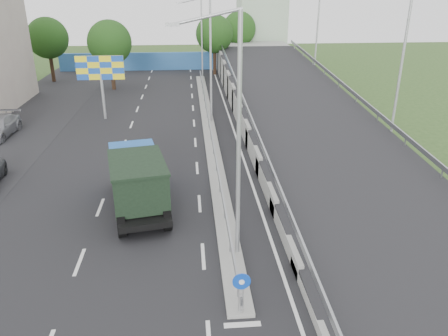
{
  "coord_description": "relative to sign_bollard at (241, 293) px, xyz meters",
  "views": [
    {
      "loc": [
        -1.63,
        -10.12,
        10.97
      ],
      "look_at": [
        0.11,
        10.7,
        2.2
      ],
      "focal_mm": 35.0,
      "sensor_mm": 36.0,
      "label": 1
    }
  ],
  "objects": [
    {
      "name": "road_surface",
      "position": [
        -3.0,
        17.83,
        -1.03
      ],
      "size": [
        26.0,
        90.0,
        0.04
      ],
      "primitive_type": "cube",
      "color": "black",
      "rests_on": "ground"
    },
    {
      "name": "median",
      "position": [
        0.0,
        21.83,
        -0.93
      ],
      "size": [
        1.0,
        44.0,
        0.2
      ],
      "primitive_type": "cube",
      "color": "gray",
      "rests_on": "ground"
    },
    {
      "name": "overpass_ramp",
      "position": [
        7.5,
        21.83,
        0.72
      ],
      "size": [
        10.0,
        50.0,
        3.5
      ],
      "color": "gray",
      "rests_on": "ground"
    },
    {
      "name": "median_guardrail",
      "position": [
        0.0,
        21.83,
        -0.28
      ],
      "size": [
        0.09,
        44.0,
        0.71
      ],
      "color": "gray",
      "rests_on": "median"
    },
    {
      "name": "sign_bollard",
      "position": [
        0.0,
        0.0,
        0.0
      ],
      "size": [
        0.64,
        0.23,
        1.67
      ],
      "color": "black",
      "rests_on": "median"
    },
    {
      "name": "lamp_post_near",
      "position": [
        0.11,
        3.83,
        4.77
      ],
      "size": [
        2.74,
        0.18,
        10.08
      ],
      "color": "#B2B5B7",
      "rests_on": "median"
    },
    {
      "name": "lamp_post_mid",
      "position": [
        0.11,
        23.83,
        4.77
      ],
      "size": [
        2.74,
        0.18,
        10.08
      ],
      "color": "#B2B5B7",
      "rests_on": "median"
    },
    {
      "name": "lamp_post_far",
      "position": [
        0.11,
        43.83,
        4.77
      ],
      "size": [
        2.74,
        0.18,
        10.08
      ],
      "color": "#B2B5B7",
      "rests_on": "median"
    },
    {
      "name": "blue_wall",
      "position": [
        -4.0,
        49.83,
        0.17
      ],
      "size": [
        30.0,
        0.5,
        2.4
      ],
      "primitive_type": "cube",
      "color": "#2A5E9C",
      "rests_on": "ground"
    },
    {
      "name": "church",
      "position": [
        10.0,
        57.83,
        4.28
      ],
      "size": [
        7.0,
        7.0,
        13.8
      ],
      "color": "#B2CCAD",
      "rests_on": "ground"
    },
    {
      "name": "billboard",
      "position": [
        -9.0,
        25.83,
        3.15
      ],
      "size": [
        4.0,
        0.24,
        5.5
      ],
      "color": "#B2B5B7",
      "rests_on": "ground"
    },
    {
      "name": "tree_left_mid",
      "position": [
        -10.0,
        37.83,
        4.14
      ],
      "size": [
        4.8,
        4.8,
        7.6
      ],
      "color": "black",
      "rests_on": "ground"
    },
    {
      "name": "tree_median_far",
      "position": [
        2.0,
        45.83,
        4.14
      ],
      "size": [
        4.8,
        4.8,
        7.6
      ],
      "color": "black",
      "rests_on": "ground"
    },
    {
      "name": "tree_left_far",
      "position": [
        -18.0,
        42.83,
        4.14
      ],
      "size": [
        4.8,
        4.8,
        7.6
      ],
      "color": "black",
      "rests_on": "ground"
    },
    {
      "name": "tree_ramp_far",
      "position": [
        6.0,
        52.83,
        4.14
      ],
      "size": [
        4.8,
        4.8,
        7.6
      ],
      "color": "black",
      "rests_on": "ground"
    },
    {
      "name": "dump_truck",
      "position": [
        -4.42,
        8.68,
        0.63
      ],
      "size": [
        3.74,
        7.18,
        3.01
      ],
      "rotation": [
        0.0,
        0.0,
        0.19
      ],
      "color": "black",
      "rests_on": "ground"
    }
  ]
}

